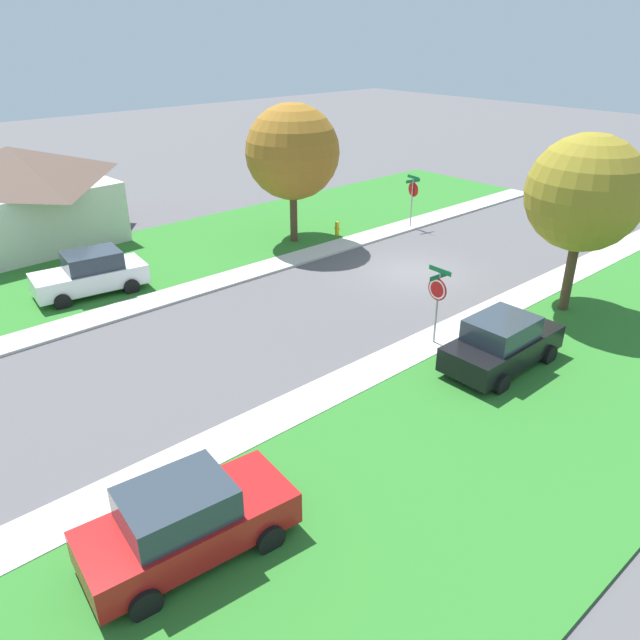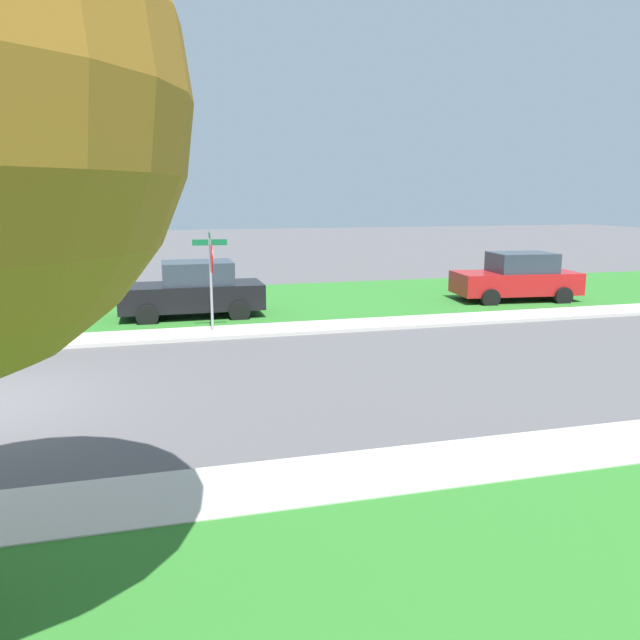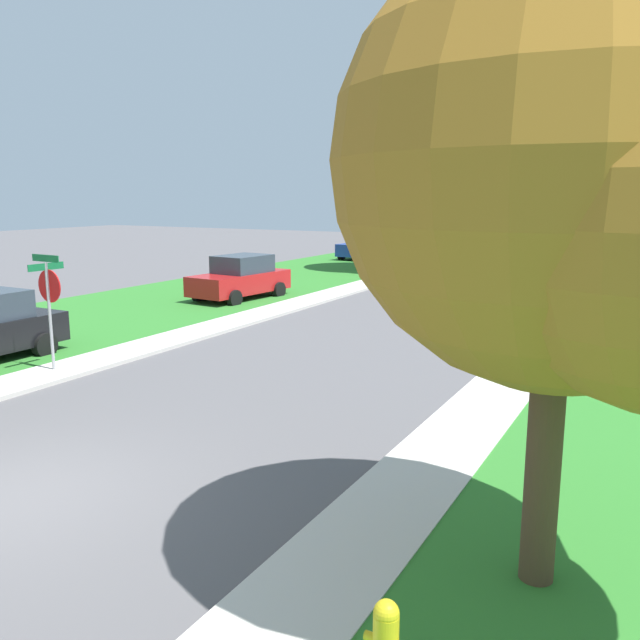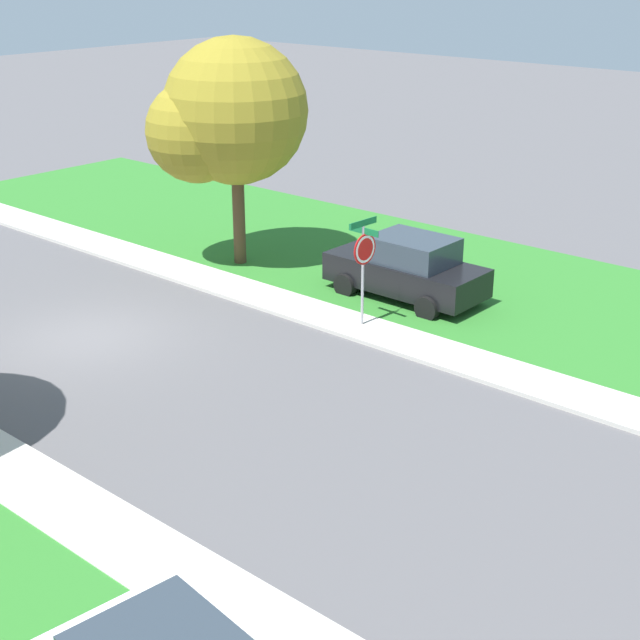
{
  "view_description": "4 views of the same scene",
  "coord_description": "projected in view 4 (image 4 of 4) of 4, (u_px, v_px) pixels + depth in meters",
  "views": [
    {
      "loc": [
        -15.95,
        19.66,
        9.85
      ],
      "look_at": [
        -2.98,
        8.16,
        1.4
      ],
      "focal_mm": 34.25,
      "sensor_mm": 36.0,
      "label": 1
    },
    {
      "loc": [
        11.97,
        3.17,
        3.7
      ],
      "look_at": [
        0.84,
        6.15,
        1.4
      ],
      "focal_mm": 34.78,
      "sensor_mm": 36.0,
      "label": 2
    },
    {
      "loc": [
        7.71,
        -5.35,
        4.11
      ],
      "look_at": [
        0.97,
        7.0,
        1.4
      ],
      "focal_mm": 36.72,
      "sensor_mm": 36.0,
      "label": 3
    },
    {
      "loc": [
        11.85,
        17.62,
        8.67
      ],
      "look_at": [
        -1.88,
        5.78,
        1.4
      ],
      "focal_mm": 51.67,
      "sensor_mm": 36.0,
      "label": 4
    }
  ],
  "objects": [
    {
      "name": "tree_corner_large",
      "position": [
        226.0,
        117.0,
        25.72
      ],
      "size": [
        4.41,
        4.11,
        6.58
      ],
      "color": "#4C3823",
      "rests_on": "ground"
    },
    {
      "name": "stop_sign_far_corner",
      "position": [
        364.0,
        255.0,
        22.09
      ],
      "size": [
        0.92,
        0.92,
        2.77
      ],
      "color": "#9E9EA3",
      "rests_on": "ground"
    },
    {
      "name": "car_black_across_road",
      "position": [
        407.0,
        268.0,
        24.35
      ],
      "size": [
        2.04,
        4.3,
        1.76
      ],
      "color": "black",
      "rests_on": "ground"
    },
    {
      "name": "ground_plane",
      "position": [
        89.0,
        337.0,
        22.24
      ],
      "size": [
        120.0,
        120.0,
        0.0
      ],
      "primitive_type": "plane",
      "color": "#565456"
    }
  ]
}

